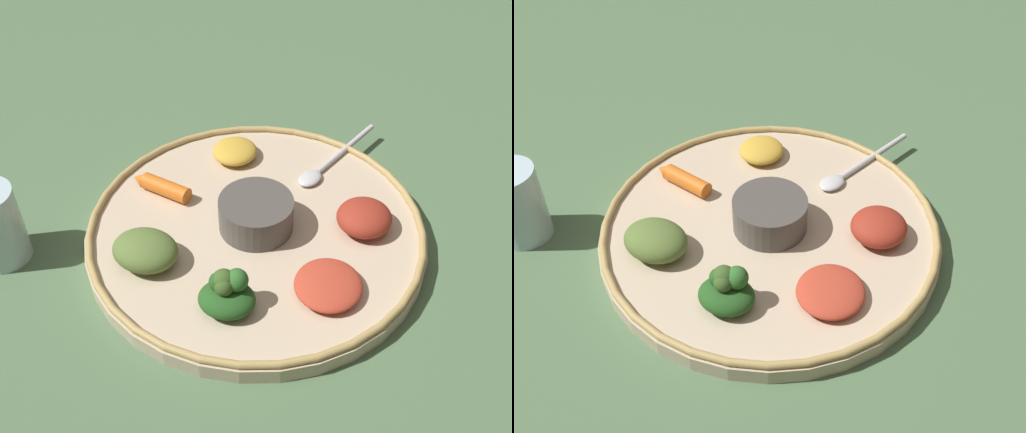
{
  "view_description": "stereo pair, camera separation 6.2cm",
  "coord_description": "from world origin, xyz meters",
  "views": [
    {
      "loc": [
        0.23,
        -0.44,
        0.5
      ],
      "look_at": [
        0.0,
        0.0,
        0.03
      ],
      "focal_mm": 43.81,
      "sensor_mm": 36.0,
      "label": 1
    },
    {
      "loc": [
        0.28,
        -0.41,
        0.5
      ],
      "look_at": [
        0.0,
        0.0,
        0.03
      ],
      "focal_mm": 43.81,
      "sensor_mm": 36.0,
      "label": 2
    }
  ],
  "objects": [
    {
      "name": "platter",
      "position": [
        0.0,
        0.0,
        0.01
      ],
      "size": [
        0.37,
        0.37,
        0.02
      ],
      "primitive_type": "cylinder",
      "color": "#C6B293",
      "rests_on": "ground_plane"
    },
    {
      "name": "carrot_near_spoon",
      "position": [
        -0.12,
        -0.0,
        0.03
      ],
      "size": [
        0.08,
        0.02,
        0.02
      ],
      "color": "orange",
      "rests_on": "platter"
    },
    {
      "name": "mound_collards",
      "position": [
        -0.08,
        -0.1,
        0.04
      ],
      "size": [
        0.08,
        0.07,
        0.03
      ],
      "primitive_type": "ellipsoid",
      "rotation": [
        0.0,
        0.0,
        3.26
      ],
      "color": "#567033",
      "rests_on": "platter"
    },
    {
      "name": "mound_berbere_red",
      "position": [
        0.11,
        -0.05,
        0.03
      ],
      "size": [
        0.08,
        0.08,
        0.02
      ],
      "primitive_type": "ellipsoid",
      "rotation": [
        0.0,
        0.0,
        4.93
      ],
      "color": "#B73D28",
      "rests_on": "platter"
    },
    {
      "name": "center_bowl",
      "position": [
        0.0,
        0.0,
        0.04
      ],
      "size": [
        0.08,
        0.08,
        0.04
      ],
      "color": "#4C4742",
      "rests_on": "platter"
    },
    {
      "name": "spoon",
      "position": [
        0.03,
        0.13,
        0.02
      ],
      "size": [
        0.05,
        0.16,
        0.01
      ],
      "color": "silver",
      "rests_on": "platter"
    },
    {
      "name": "drinking_glass",
      "position": [
        -0.23,
        -0.15,
        0.04
      ],
      "size": [
        0.06,
        0.06,
        0.09
      ],
      "color": "silver",
      "rests_on": "ground_plane"
    },
    {
      "name": "ground_plane",
      "position": [
        0.0,
        0.0,
        0.0
      ],
      "size": [
        2.4,
        2.4,
        0.0
      ],
      "primitive_type": "plane",
      "color": "#4C6B47"
    },
    {
      "name": "greens_pile",
      "position": [
        0.03,
        -0.11,
        0.04
      ],
      "size": [
        0.07,
        0.06,
        0.05
      ],
      "color": "#23511E",
      "rests_on": "platter"
    },
    {
      "name": "platter_rim",
      "position": [
        0.0,
        0.0,
        0.02
      ],
      "size": [
        0.37,
        0.37,
        0.01
      ],
      "primitive_type": "torus",
      "color": "tan",
      "rests_on": "platter"
    },
    {
      "name": "mound_lentil_yellow",
      "position": [
        -0.08,
        0.1,
        0.03
      ],
      "size": [
        0.06,
        0.06,
        0.02
      ],
      "primitive_type": "ellipsoid",
      "rotation": [
        0.0,
        0.0,
        1.66
      ],
      "color": "gold",
      "rests_on": "platter"
    },
    {
      "name": "mound_beet",
      "position": [
        0.11,
        0.05,
        0.03
      ],
      "size": [
        0.08,
        0.08,
        0.03
      ],
      "primitive_type": "ellipsoid",
      "rotation": [
        0.0,
        0.0,
        1.03
      ],
      "color": "maroon",
      "rests_on": "platter"
    }
  ]
}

